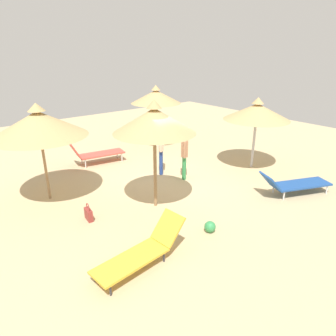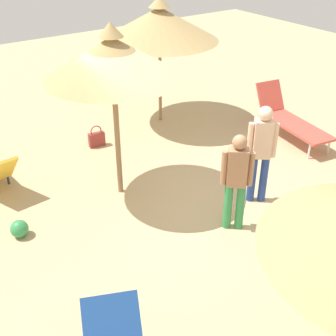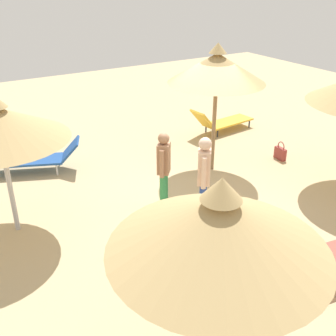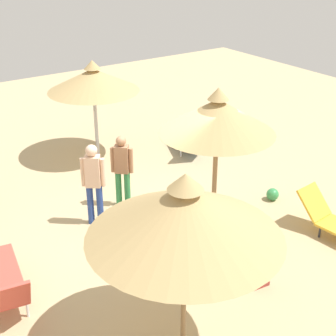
# 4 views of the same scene
# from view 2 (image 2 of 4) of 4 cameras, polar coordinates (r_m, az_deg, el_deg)

# --- Properties ---
(ground) EXTENTS (24.00, 24.00, 0.10)m
(ground) POSITION_cam_2_polar(r_m,az_deg,el_deg) (7.57, 2.32, -5.00)
(ground) COLOR tan
(parasol_umbrella_far_right) EXTENTS (2.13, 2.13, 2.93)m
(parasol_umbrella_far_right) POSITION_cam_2_polar(r_m,az_deg,el_deg) (6.89, -7.19, 13.88)
(parasol_umbrella_far_right) COLOR olive
(parasol_umbrella_far_right) RESTS_ON ground
(parasol_umbrella_near_left) EXTENTS (2.55, 2.55, 2.77)m
(parasol_umbrella_near_left) POSITION_cam_2_polar(r_m,az_deg,el_deg) (9.86, -1.09, 18.07)
(parasol_umbrella_near_left) COLOR olive
(parasol_umbrella_near_left) RESTS_ON ground
(lounge_chair_front) EXTENTS (0.92, 2.10, 0.99)m
(lounge_chair_front) POSITION_cam_2_polar(r_m,az_deg,el_deg) (9.92, 15.35, 6.24)
(lounge_chair_front) COLOR #CC4C3F
(lounge_chair_front) RESTS_ON ground
(person_standing_edge) EXTENTS (0.38, 0.35, 1.60)m
(person_standing_edge) POSITION_cam_2_polar(r_m,az_deg,el_deg) (6.60, 8.81, -1.20)
(person_standing_edge) COLOR #338C4C
(person_standing_edge) RESTS_ON ground
(person_standing_center) EXTENTS (0.40, 0.35, 1.72)m
(person_standing_center) POSITION_cam_2_polar(r_m,az_deg,el_deg) (7.28, 11.92, 2.45)
(person_standing_center) COLOR navy
(person_standing_center) RESTS_ON ground
(handbag) EXTENTS (0.35, 0.16, 0.47)m
(handbag) POSITION_cam_2_polar(r_m,az_deg,el_deg) (9.40, -9.16, 3.75)
(handbag) COLOR maroon
(handbag) RESTS_ON ground
(beach_ball) EXTENTS (0.27, 0.27, 0.27)m
(beach_ball) POSITION_cam_2_polar(r_m,az_deg,el_deg) (7.14, -18.58, -7.42)
(beach_ball) COLOR #338C4C
(beach_ball) RESTS_ON ground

